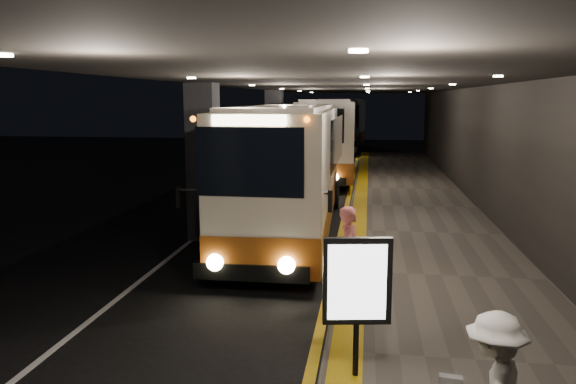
# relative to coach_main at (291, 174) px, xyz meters

# --- Properties ---
(ground) EXTENTS (90.00, 90.00, 0.00)m
(ground) POSITION_rel_coach_main_xyz_m (-0.84, -5.09, -1.76)
(ground) COLOR black
(lane_line_white) EXTENTS (0.12, 50.00, 0.01)m
(lane_line_white) POSITION_rel_coach_main_xyz_m (-2.64, -0.09, -1.76)
(lane_line_white) COLOR silver
(lane_line_white) RESTS_ON ground
(kerb_stripe_yellow) EXTENTS (0.18, 50.00, 0.01)m
(kerb_stripe_yellow) POSITION_rel_coach_main_xyz_m (1.51, -0.09, -1.76)
(kerb_stripe_yellow) COLOR gold
(kerb_stripe_yellow) RESTS_ON ground
(sidewalk) EXTENTS (4.50, 50.00, 0.15)m
(sidewalk) POSITION_rel_coach_main_xyz_m (3.91, -0.09, -1.69)
(sidewalk) COLOR #514C44
(sidewalk) RESTS_ON ground
(tactile_strip) EXTENTS (0.50, 50.00, 0.01)m
(tactile_strip) POSITION_rel_coach_main_xyz_m (2.01, -0.09, -1.60)
(tactile_strip) COLOR gold
(tactile_strip) RESTS_ON sidewalk
(terminal_wall) EXTENTS (0.10, 50.00, 6.00)m
(terminal_wall) POSITION_rel_coach_main_xyz_m (6.16, -0.09, 1.24)
(terminal_wall) COLOR black
(terminal_wall) RESTS_ON ground
(support_columns) EXTENTS (0.80, 24.80, 4.40)m
(support_columns) POSITION_rel_coach_main_xyz_m (-2.34, -1.09, 0.44)
(support_columns) COLOR black
(support_columns) RESTS_ON ground
(canopy) EXTENTS (9.00, 50.00, 0.40)m
(canopy) POSITION_rel_coach_main_xyz_m (1.66, -0.09, 2.84)
(canopy) COLOR black
(canopy) RESTS_ON support_columns
(coach_main) EXTENTS (2.80, 11.85, 3.67)m
(coach_main) POSITION_rel_coach_main_xyz_m (0.00, 0.00, 0.00)
(coach_main) COLOR beige
(coach_main) RESTS_ON ground
(coach_second) EXTENTS (3.08, 12.30, 3.83)m
(coach_second) POSITION_rel_coach_main_xyz_m (0.15, 12.88, 0.08)
(coach_second) COLOR beige
(coach_second) RESTS_ON ground
(coach_third) EXTENTS (3.39, 12.47, 3.87)m
(coach_third) POSITION_rel_coach_main_xyz_m (0.23, 27.96, 0.10)
(coach_third) COLOR beige
(coach_third) RESTS_ON ground
(passenger_boarding) EXTENTS (0.44, 0.66, 1.80)m
(passenger_boarding) POSITION_rel_coach_main_xyz_m (1.96, -5.90, -0.71)
(passenger_boarding) COLOR #D16461
(passenger_boarding) RESTS_ON sidewalk
(info_sign) EXTENTS (0.94, 0.26, 1.98)m
(info_sign) POSITION_rel_coach_main_xyz_m (2.16, -9.01, -0.28)
(info_sign) COLOR black
(info_sign) RESTS_ON sidewalk
(stanchion_post) EXTENTS (0.05, 0.05, 1.21)m
(stanchion_post) POSITION_rel_coach_main_xyz_m (1.91, -6.81, -1.01)
(stanchion_post) COLOR black
(stanchion_post) RESTS_ON sidewalk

